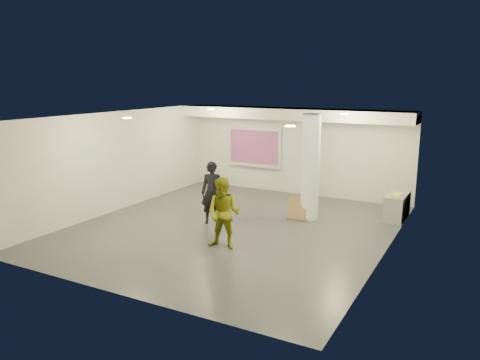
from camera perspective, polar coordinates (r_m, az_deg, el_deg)
The scene contains 20 objects.
floor at distance 12.69m, azimuth -0.86°, elevation -5.86°, with size 8.00×9.00×0.01m, color #34373C.
ceiling at distance 12.11m, azimuth -0.90°, elevation 7.77°, with size 8.00×9.00×0.01m, color white.
wall_back at distance 16.33m, azimuth 6.84°, elevation 3.52°, with size 8.00×0.01×3.00m, color silver.
wall_front at distance 8.77m, azimuth -15.38°, elevation -4.33°, with size 8.00×0.01×3.00m, color silver.
wall_left at distance 14.65m, azimuth -14.69°, elevation 2.22°, with size 0.01×9.00×3.00m, color silver.
wall_right at distance 10.98m, azimuth 17.68°, elevation -1.19°, with size 0.01×9.00×3.00m, color silver.
soffit_band at distance 15.68m, azimuth 6.21°, elevation 8.04°, with size 8.00×1.10×0.36m, color white.
downlight_nw at distance 15.37m, azimuth -3.56°, elevation 8.60°, with size 0.22×0.22×0.02m, color #FFF683.
downlight_ne at distance 13.58m, azimuth 12.59°, elevation 7.88°, with size 0.22×0.22×0.02m, color #FFF683.
downlight_sw at distance 12.16m, azimuth -13.60°, elevation 7.36°, with size 0.22×0.22×0.02m, color #FFF683.
downlight_se at distance 9.81m, azimuth 6.12°, elevation 6.57°, with size 0.22×0.22×0.02m, color #FFF683.
column at distance 13.32m, azimuth 8.57°, elevation 1.52°, with size 0.52×0.52×3.00m, color white.
projection_screen at distance 16.93m, azimuth 1.73°, elevation 4.00°, with size 2.10×0.13×1.42m.
credenza at distance 14.15m, azimuth 18.57°, elevation -3.06°, with size 0.53×1.26×0.74m, color gray.
papers_stack at distance 14.05m, azimuth 18.72°, elevation -1.58°, with size 0.23×0.30×0.02m, color silver.
postit_pad at distance 13.76m, azimuth 18.42°, elevation -1.82°, with size 0.20×0.27×0.03m, color yellow.
cardboard_back at distance 13.50m, azimuth 6.96°, elevation -3.47°, with size 0.58×0.05×0.63m, color olive.
cardboard_front at distance 13.55m, azimuth 7.38°, elevation -3.43°, with size 0.57×0.06×0.63m, color olive.
woman at distance 12.91m, azimuth -3.38°, elevation -1.57°, with size 0.63×0.41×1.73m, color black.
man at distance 10.99m, azimuth -1.99°, elevation -4.09°, with size 0.83×0.65×1.70m, color olive.
Camera 1 is at (5.88, -10.54, 3.92)m, focal length 35.00 mm.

